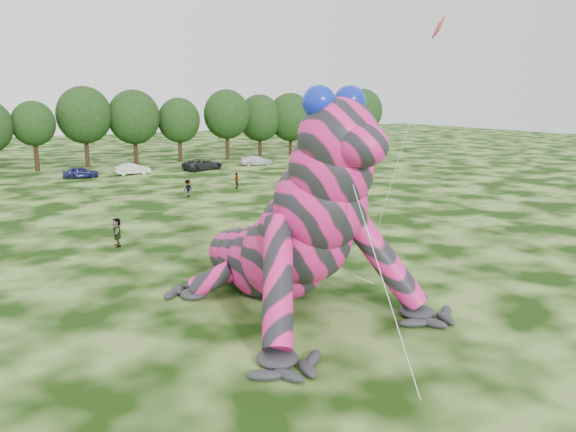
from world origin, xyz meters
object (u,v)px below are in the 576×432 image
(tree_15, at_px, (291,124))
(tree_17, at_px, (362,120))
(tree_9, at_px, (35,136))
(tree_16, at_px, (321,123))
(tree_12, at_px, (179,130))
(tree_10, at_px, (85,127))
(tree_14, at_px, (260,125))
(spectator_2, at_px, (188,188))
(flying_kite, at_px, (434,43))
(inflatable_gecko, at_px, (266,194))
(car_6, at_px, (203,164))
(spectator_5, at_px, (117,232))
(tree_13, at_px, (227,125))
(spectator_3, at_px, (237,180))
(car_7, at_px, (256,160))
(tree_11, at_px, (134,127))
(car_5, at_px, (133,169))
(car_4, at_px, (81,172))

(tree_15, relative_size, tree_17, 0.94)
(tree_9, distance_m, tree_16, 44.43)
(tree_12, bearing_deg, tree_10, 176.20)
(tree_9, relative_size, tree_10, 0.83)
(tree_14, xyz_separation_m, spectator_2, (-22.89, -27.98, -3.89))
(flying_kite, distance_m, tree_10, 53.94)
(inflatable_gecko, distance_m, car_6, 46.36)
(flying_kite, bearing_deg, spectator_5, 146.50)
(inflatable_gecko, xyz_separation_m, tree_13, (22.93, 53.13, 0.12))
(tree_15, distance_m, spectator_3, 33.43)
(tree_17, distance_m, car_6, 34.24)
(car_7, bearing_deg, tree_11, 65.34)
(flying_kite, relative_size, spectator_2, 8.67)
(tree_10, bearing_deg, tree_9, -168.98)
(spectator_5, xyz_separation_m, spectator_2, (10.30, 14.22, -0.12))
(tree_9, height_order, car_6, tree_9)
(flying_kite, relative_size, car_5, 3.40)
(tree_11, xyz_separation_m, car_4, (-9.30, -9.71, -4.36))
(tree_11, bearing_deg, tree_17, -2.30)
(tree_10, bearing_deg, tree_11, -3.44)
(car_6, bearing_deg, tree_11, 15.72)
(tree_17, bearing_deg, car_5, -168.63)
(car_5, bearing_deg, tree_14, -61.74)
(tree_16, bearing_deg, tree_12, -176.33)
(tree_17, bearing_deg, tree_15, 175.30)
(flying_kite, height_order, spectator_3, flying_kite)
(inflatable_gecko, xyz_separation_m, car_5, (6.24, 44.32, -4.26))
(car_6, bearing_deg, tree_10, 35.72)
(car_6, distance_m, spectator_5, 36.44)
(tree_11, relative_size, tree_16, 1.07)
(tree_10, height_order, spectator_5, tree_10)
(car_7, bearing_deg, tree_13, 12.16)
(flying_kite, height_order, car_4, flying_kite)
(tree_9, xyz_separation_m, spectator_2, (9.51, -26.60, -3.53))
(tree_13, bearing_deg, tree_14, 14.15)
(flying_kite, distance_m, tree_13, 52.88)
(tree_10, distance_m, tree_14, 26.07)
(tree_12, xyz_separation_m, tree_16, (25.44, 1.63, 0.20))
(tree_12, height_order, tree_14, tree_14)
(tree_16, distance_m, spectator_5, 62.38)
(tree_16, bearing_deg, tree_11, -177.87)
(inflatable_gecko, height_order, tree_17, tree_17)
(tree_9, relative_size, tree_15, 0.90)
(tree_10, distance_m, tree_15, 31.09)
(tree_9, distance_m, tree_10, 6.52)
(inflatable_gecko, relative_size, spectator_5, 10.68)
(tree_11, bearing_deg, spectator_3, -83.55)
(tree_11, height_order, car_7, tree_11)
(tree_14, bearing_deg, car_6, -142.16)
(inflatable_gecko, bearing_deg, tree_14, 56.71)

